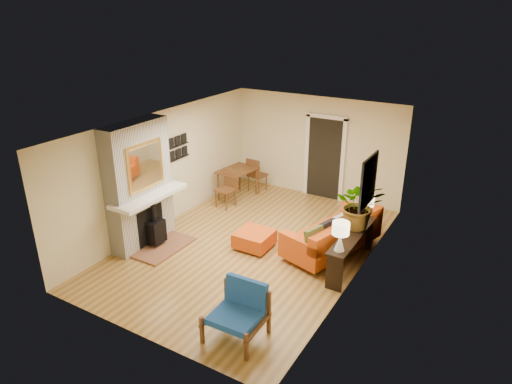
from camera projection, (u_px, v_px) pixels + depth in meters
room_shell at (330, 160)px, 10.88m from camera, size 6.50×6.50×6.50m
fireplace at (141, 188)px, 9.21m from camera, size 1.09×1.68×2.60m
sofa at (335, 235)px, 9.19m from camera, size 1.51×2.37×0.87m
ottoman at (254, 238)px, 9.40m from camera, size 0.71×0.71×0.36m
blue_chair at (240, 308)px, 6.85m from camera, size 0.83×0.82×0.85m
dining_table at (240, 176)px, 11.67m from camera, size 0.87×1.77×0.94m
console_table at (352, 241)px, 8.53m from camera, size 0.34×1.85×0.72m
lamp_near at (340, 233)px, 7.79m from camera, size 0.30×0.30×0.54m
lamp_far at (366, 204)px, 8.91m from camera, size 0.30×0.30×0.54m
houseplant at (360, 205)px, 8.53m from camera, size 1.09×1.03×0.96m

